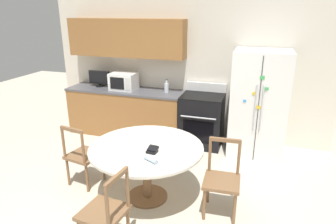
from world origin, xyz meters
TOP-DOWN VIEW (x-y plane):
  - ground_plane at (0.00, 0.00)m, footprint 14.00×14.00m
  - back_wall at (-0.30, 2.59)m, footprint 5.20×0.44m
  - kitchen_counter at (-1.09, 2.29)m, footprint 2.25×0.64m
  - refrigerator at (1.35, 2.21)m, footprint 0.88×0.78m
  - oven_range at (0.41, 2.26)m, footprint 0.73×0.68m
  - microwave at (-1.11, 2.29)m, footprint 0.47×0.39m
  - countertop_tv at (-1.66, 2.34)m, footprint 0.43×0.16m
  - counter_bottle at (-0.28, 2.32)m, footprint 0.08×0.08m
  - dining_table at (0.07, 0.42)m, footprint 1.42×1.42m
  - dining_chair_near at (0.00, -0.53)m, footprint 0.47×0.47m
  - dining_chair_left at (-0.89, 0.47)m, footprint 0.49×0.49m
  - dining_chair_right at (1.02, 0.42)m, footprint 0.44×0.44m
  - candle_glass at (-0.20, 0.42)m, footprint 0.08×0.08m
  - folded_napkin at (0.26, 0.08)m, footprint 0.19×0.13m
  - wallet at (0.19, 0.30)m, footprint 0.13×0.14m

SIDE VIEW (x-z plane):
  - ground_plane at x=0.00m, z-range 0.00..0.00m
  - dining_chair_near at x=0.00m, z-range -0.02..0.89m
  - dining_chair_left at x=-0.89m, z-range -0.02..0.89m
  - dining_chair_right at x=1.02m, z-range -0.02..0.89m
  - kitchen_counter at x=-1.09m, z-range 0.00..0.90m
  - oven_range at x=0.41m, z-range -0.07..1.01m
  - dining_table at x=0.07m, z-range 0.25..0.98m
  - folded_napkin at x=0.26m, z-range 0.73..0.78m
  - wallet at x=0.19m, z-range 0.72..0.79m
  - candle_glass at x=-0.20m, z-range 0.73..0.80m
  - refrigerator at x=1.35m, z-range 0.00..1.74m
  - counter_bottle at x=-0.28m, z-range 0.87..1.12m
  - microwave at x=-1.11m, z-range 0.90..1.21m
  - countertop_tv at x=-1.66m, z-range 0.91..1.23m
  - back_wall at x=-0.30m, z-range 0.15..2.75m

